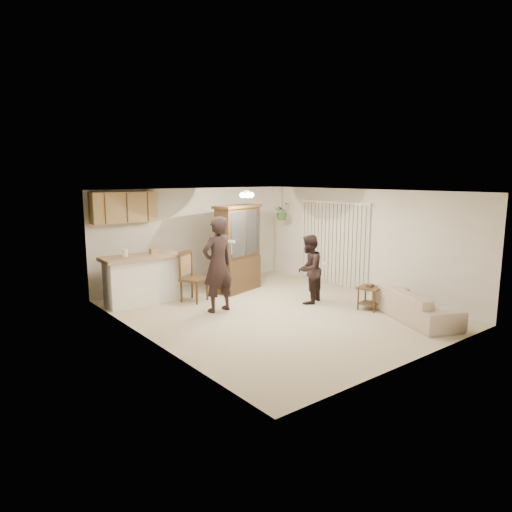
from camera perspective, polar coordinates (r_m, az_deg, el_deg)
floor at (r=9.58m, az=2.32°, el=-7.04°), size 6.50×6.50×0.00m
ceiling at (r=9.17m, az=2.43°, el=8.08°), size 5.50×6.50×0.02m
wall_back at (r=11.92m, az=-7.81°, el=2.39°), size 5.50×0.02×2.50m
wall_front at (r=7.18m, az=19.46°, el=-3.06°), size 5.50×0.02×2.50m
wall_left at (r=7.82m, az=-13.17°, el=-1.72°), size 0.02×6.50×2.50m
wall_right at (r=11.25m, az=13.11°, el=1.78°), size 0.02×6.50×2.50m
breakfast_bar at (r=10.43m, az=-14.00°, el=-3.07°), size 1.60×0.55×1.00m
bar_top at (r=10.33m, az=-14.13°, el=-0.10°), size 1.75×0.70×0.08m
upper_cabinets at (r=10.85m, az=-16.17°, el=5.87°), size 1.50×0.34×0.70m
vertical_blinds at (r=11.82m, az=9.56°, el=1.55°), size 0.06×2.30×2.10m
ceiling_fixture at (r=10.23m, az=-1.12°, el=7.72°), size 0.36×0.36×0.20m
hanging_plant at (r=12.52m, az=3.29°, el=5.58°), size 0.43×0.37×0.48m
plant_cord at (r=12.50m, az=3.31°, el=7.07°), size 0.01×0.01×0.65m
sofa at (r=9.54m, az=19.34°, el=-5.39°), size 1.41×2.01×0.73m
adult at (r=9.47m, az=-4.79°, el=-1.64°), size 0.68×0.47×1.80m
child at (r=10.18m, az=6.60°, el=-2.16°), size 0.81×0.74×1.35m
china_hutch at (r=11.16m, az=-2.27°, el=0.89°), size 1.43×0.86×2.11m
side_table at (r=10.01m, az=14.02°, el=-5.07°), size 0.54×0.54×0.54m
chair_bar at (r=10.41m, az=-7.73°, el=-3.89°), size 0.67×0.67×1.15m
chair_hutch_left at (r=11.22m, az=-3.68°, el=-2.87°), size 0.70×0.70×1.11m
chair_hutch_right at (r=12.05m, az=-1.04°, el=-2.01°), size 0.61×0.61×1.07m
controller_adult at (r=9.00m, az=-3.07°, el=1.81°), size 0.06×0.18×0.05m
controller_child at (r=10.00m, az=8.54°, el=-0.86°), size 0.09×0.14×0.04m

